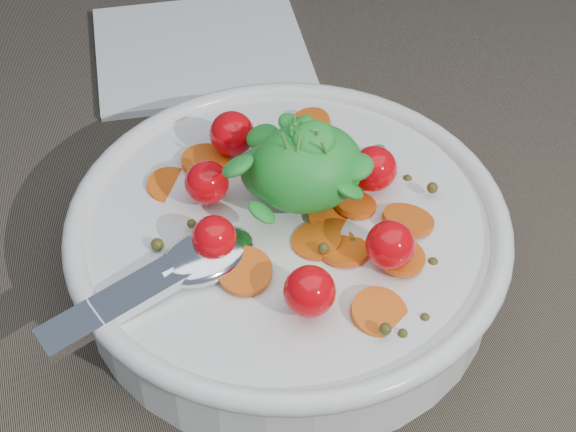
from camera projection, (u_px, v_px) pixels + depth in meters
name	position (u px, v px, depth m)	size (l,w,h in m)	color
ground	(275.00, 283.00, 0.57)	(6.00, 6.00, 0.00)	brown
bowl	(288.00, 241.00, 0.55)	(0.30, 0.27, 0.12)	white
napkin	(201.00, 50.00, 0.75)	(0.18, 0.15, 0.01)	white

